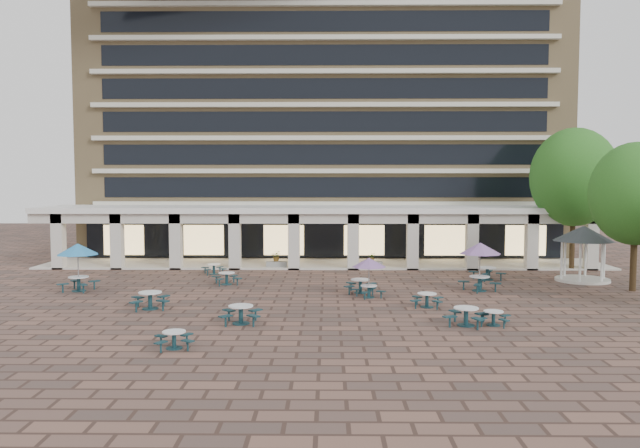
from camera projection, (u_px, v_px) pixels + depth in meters
The scene contains 21 objects.
ground at pixel (322, 303), 32.17m from camera, with size 120.00×120.00×0.00m, color brown.
apartment_building at pixel (324, 112), 56.69m from camera, with size 40.00×15.50×25.20m.
retail_arcade at pixel (324, 225), 46.72m from camera, with size 42.00×6.60×4.40m.
picnic_table_1 at pixel (174, 338), 23.52m from camera, with size 1.73×1.73×0.67m.
picnic_table_2 at pixel (493, 317), 27.27m from camera, with size 1.72×1.72×0.64m.
picnic_table_3 at pixel (466, 315), 27.21m from camera, with size 2.20×2.20×0.81m.
picnic_table_4 at pixel (78, 251), 35.60m from camera, with size 2.36×2.36×2.73m.
picnic_table_5 at pixel (241, 313), 27.58m from camera, with size 1.90×1.90×0.82m.
picnic_table_6 at pixel (369, 264), 33.67m from camera, with size 1.87×1.87×2.16m.
picnic_table_7 at pixel (427, 299), 31.17m from camera, with size 1.83×1.83×0.72m.
picnic_table_8 at pixel (150, 299), 30.74m from camera, with size 2.20×2.20×0.86m.
picnic_table_9 at pixel (227, 277), 38.00m from camera, with size 1.99×1.99×0.74m.
picnic_table_10 at pixel (360, 285), 35.15m from camera, with size 1.93×1.93×0.79m.
picnic_table_11 at pixel (480, 250), 35.65m from camera, with size 2.40×2.40×2.78m.
picnic_table_12 at pixel (214, 268), 42.21m from camera, with size 1.88×1.88×0.70m.
picnic_table_13 at pixel (487, 272), 39.75m from camera, with size 2.22×2.22×0.82m.
gazebo at pixel (583, 240), 39.18m from camera, with size 3.73×3.73×3.47m.
tree_east_a at pixel (636, 194), 35.44m from camera, with size 5.13×5.13×8.54m.
tree_east_c at pixel (574, 177), 43.79m from camera, with size 6.03×6.03×10.05m.
planter_left at pixel (277, 261), 45.04m from camera, with size 1.50×0.72×1.28m.
planter_right at pixel (372, 263), 44.96m from camera, with size 1.50×0.60×1.14m.
Camera 1 is at (0.29, -31.80, 6.34)m, focal length 35.00 mm.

